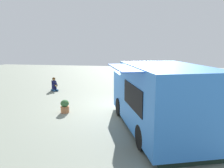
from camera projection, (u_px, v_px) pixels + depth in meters
The scene contains 6 objects.
ground_plane at pixel (123, 110), 10.53m from camera, with size 40.00×40.00×0.00m, color gray.
food_truck at pixel (158, 99), 7.85m from camera, with size 3.87×5.94×2.37m.
person_customer at pixel (54, 86), 14.64m from camera, with size 0.71×0.73×0.88m.
planter_flowering_near at pixel (187, 97), 11.42m from camera, with size 0.42×0.41×0.73m.
planter_flowering_far at pixel (65, 106), 10.00m from camera, with size 0.40×0.40×0.59m.
planter_flowering_side at pixel (121, 86), 14.08m from camera, with size 0.65×0.65×0.85m.
Camera 1 is at (1.19, -10.09, 3.05)m, focal length 36.11 mm.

